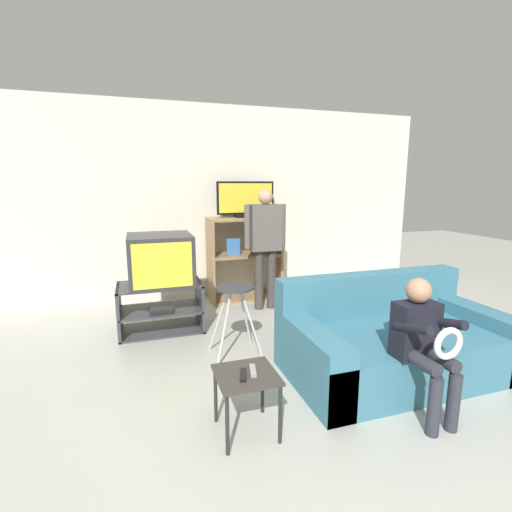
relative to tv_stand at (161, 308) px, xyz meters
The scene contains 12 objects.
wall_back 1.74m from the tv_stand, 55.70° to the left, with size 6.40×0.06×2.60m.
tv_stand is the anchor object (origin of this frame).
television_main 0.53m from the tv_stand, ahead, with size 0.65×0.63×0.53m.
media_shelf 1.48m from the tv_stand, 35.39° to the left, with size 0.97×0.47×1.12m.
television_flat 1.84m from the tv_stand, 35.27° to the left, with size 0.78×0.20×0.47m.
folding_stool 1.06m from the tv_stand, 53.30° to the right, with size 0.45×0.39×0.66m.
snack_table 1.94m from the tv_stand, 78.13° to the right, with size 0.38×0.38×0.40m.
remote_control_black 1.97m from the tv_stand, 79.11° to the right, with size 0.04×0.14×0.02m, color black.
remote_control_white 1.95m from the tv_stand, 76.79° to the right, with size 0.04×0.14×0.02m, color gray.
couch 2.35m from the tv_stand, 39.96° to the right, with size 1.80×0.98×0.77m.
person_standing_adult 1.50m from the tv_stand, 14.64° to the left, with size 0.53×0.20×1.50m.
person_seated_child 2.62m from the tv_stand, 52.55° to the right, with size 0.33×0.43×0.94m.
Camera 1 is at (-0.98, -1.02, 1.56)m, focal length 26.00 mm.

